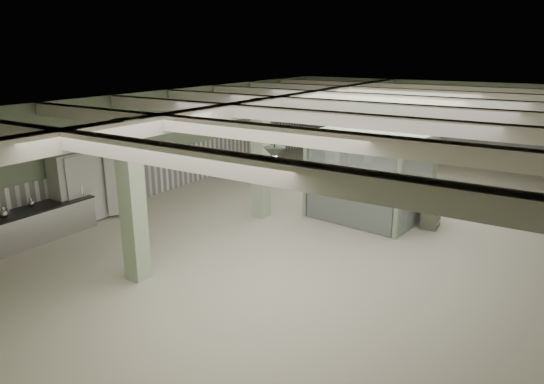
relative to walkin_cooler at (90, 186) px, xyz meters
The scene contains 27 objects.
floor 7.81m from the walkin_cooler, 31.11° to the left, with size 20.00×20.00×0.00m, color beige.
ceiling 8.14m from the walkin_cooler, 31.11° to the left, with size 14.00×20.00×0.02m, color silver.
wall_back 15.50m from the walkin_cooler, 64.67° to the left, with size 14.00×0.02×3.60m, color #93A584.
wall_front 8.97m from the walkin_cooler, 42.19° to the right, with size 14.00×0.02×3.60m, color #93A584.
wall_left 4.08m from the walkin_cooler, 95.38° to the left, with size 0.02×20.00×3.60m, color #93A584.
wainscot_left 4.02m from the walkin_cooler, 95.02° to the left, with size 0.05×19.90×1.50m, color white.
wainscot_back 15.47m from the walkin_cooler, 64.64° to the left, with size 13.90×0.05×1.50m, color white.
girder 6.20m from the walkin_cooler, 44.10° to the left, with size 0.45×19.90×0.40m, color silver.
beam_a 7.86m from the walkin_cooler, 27.87° to the right, with size 13.90×0.35×0.32m, color silver.
beam_b 7.10m from the walkin_cooler, ahead, with size 13.90×0.35×0.32m, color silver.
beam_c 7.19m from the walkin_cooler, 12.73° to the left, with size 13.90×0.35×0.32m, color silver.
beam_d 8.09m from the walkin_cooler, 31.11° to the left, with size 13.90×0.35×0.32m, color silver.
beam_e 9.57m from the walkin_cooler, 44.45° to the left, with size 13.90×0.35×0.32m, color silver.
beam_f 11.42m from the walkin_cooler, 53.64° to the left, with size 13.90×0.35×0.32m, color silver.
beam_g 13.48m from the walkin_cooler, 60.05° to the left, with size 13.90×0.35×0.32m, color silver.
column_a 4.64m from the walkin_cooler, 25.91° to the right, with size 0.42×0.42×3.60m, color #B3CBA4.
column_b 5.15m from the walkin_cooler, 36.01° to the left, with size 0.42×0.42×3.60m, color #B3CBA4.
column_c 9.03m from the walkin_cooler, 62.72° to the left, with size 0.42×0.42×3.60m, color #B3CBA4.
column_d 12.71m from the walkin_cooler, 71.03° to the left, with size 0.42×0.42×3.60m, color #B3CBA4.
pendant_front 7.47m from the walkin_cooler, ahead, with size 0.44×0.44×0.22m, color #2E3C2D.
pendant_mid 8.66m from the walkin_cooler, 32.26° to the left, with size 0.44×0.44×0.22m, color #2E3C2D.
pendant_back 12.04m from the walkin_cooler, 53.13° to the left, with size 0.44×0.44×0.22m, color #2E3C2D.
pitcher_near 2.77m from the walkin_cooler, 85.03° to the right, with size 0.22×0.25×0.32m, color #B7B7BB, non-canonical shape.
pitcher_far 1.86m from the walkin_cooler, 91.11° to the right, with size 0.17×0.20×0.26m, color #B7B7BB, non-canonical shape.
walkin_cooler is the anchor object (origin of this frame).
guard_booth 8.43m from the walkin_cooler, 34.83° to the left, with size 3.55×3.11×2.62m.
filing_cabinet 10.04m from the walkin_cooler, 28.64° to the left, with size 0.44×0.63×1.37m, color #616655.
Camera 1 is at (5.40, -12.78, 4.99)m, focal length 32.00 mm.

